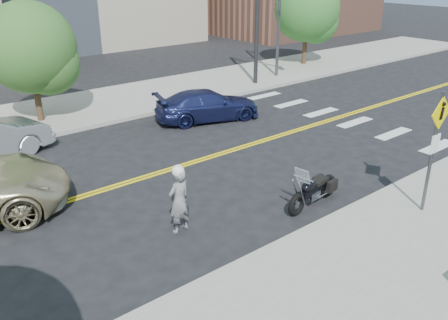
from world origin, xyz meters
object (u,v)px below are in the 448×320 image
(pedestrian_sign, at_px, (435,141))
(motorcycle, at_px, (314,184))
(parked_car_blue, at_px, (208,105))
(motorcyclist, at_px, (179,199))

(pedestrian_sign, height_order, motorcycle, pedestrian_sign)
(pedestrian_sign, xyz_separation_m, parked_car_blue, (0.56, 9.44, -1.36))
(pedestrian_sign, height_order, parked_car_blue, pedestrian_sign)
(motorcyclist, bearing_deg, pedestrian_sign, 140.57)
(parked_car_blue, bearing_deg, motorcyclist, 154.89)
(motorcyclist, xyz_separation_m, parked_car_blue, (5.62, 6.24, -0.24))
(motorcyclist, relative_size, parked_car_blue, 0.41)
(pedestrian_sign, relative_size, parked_car_blue, 0.73)
(pedestrian_sign, xyz_separation_m, motorcyclist, (-5.06, 3.20, -1.12))
(pedestrian_sign, relative_size, motorcyclist, 1.79)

